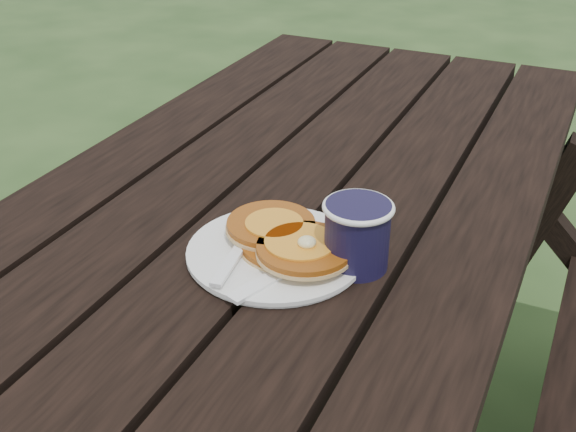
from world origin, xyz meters
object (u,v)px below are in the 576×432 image
at_px(picnic_table, 258,415).
at_px(plate, 276,253).
at_px(pancake_stack, 288,240).
at_px(coffee_cup, 357,231).

height_order(picnic_table, plate, plate).
distance_m(picnic_table, plate, 0.40).
relative_size(plate, pancake_stack, 1.23).
bearing_deg(coffee_cup, picnic_table, 164.47).
xyz_separation_m(picnic_table, plate, (0.07, -0.07, 0.39)).
bearing_deg(pancake_stack, coffee_cup, 9.68).
xyz_separation_m(pancake_stack, coffee_cup, (0.09, 0.02, 0.03)).
bearing_deg(plate, pancake_stack, 31.80).
bearing_deg(coffee_cup, pancake_stack, -170.32).
bearing_deg(coffee_cup, plate, -166.98).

